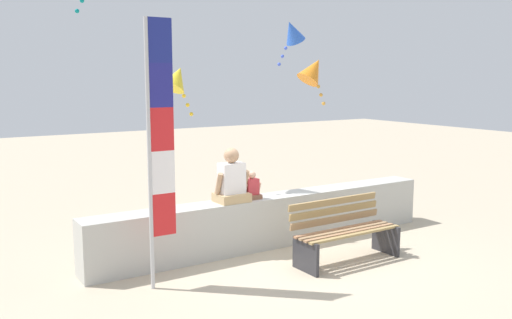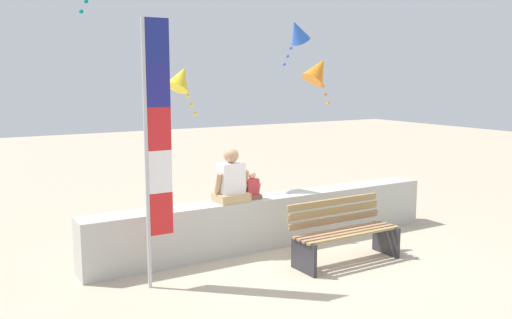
{
  "view_description": "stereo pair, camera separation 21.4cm",
  "coord_description": "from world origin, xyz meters",
  "px_view_note": "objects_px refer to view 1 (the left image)",
  "views": [
    {
      "loc": [
        -4.72,
        -6.25,
        2.64
      ],
      "look_at": [
        -0.27,
        0.82,
        1.4
      ],
      "focal_mm": 38.82,
      "sensor_mm": 36.0,
      "label": 1
    },
    {
      "loc": [
        -4.54,
        -6.36,
        2.64
      ],
      "look_at": [
        -0.27,
        0.82,
        1.4
      ],
      "focal_mm": 38.82,
      "sensor_mm": 36.0,
      "label": 2
    }
  ],
  "objects_px": {
    "park_bench": "(344,232)",
    "flag_banner": "(157,140)",
    "kite_blue": "(292,32)",
    "kite_orange": "(313,70)",
    "person_child": "(252,188)",
    "person_adult": "(232,181)",
    "kite_yellow": "(177,78)"
  },
  "relations": [
    {
      "from": "person_adult",
      "to": "flag_banner",
      "type": "relative_size",
      "value": 0.24
    },
    {
      "from": "person_child",
      "to": "kite_orange",
      "type": "distance_m",
      "value": 4.62
    },
    {
      "from": "park_bench",
      "to": "person_adult",
      "type": "bearing_deg",
      "value": 136.09
    },
    {
      "from": "person_child",
      "to": "kite_blue",
      "type": "xyz_separation_m",
      "value": [
        3.11,
        3.28,
        2.68
      ]
    },
    {
      "from": "park_bench",
      "to": "flag_banner",
      "type": "relative_size",
      "value": 0.5
    },
    {
      "from": "park_bench",
      "to": "kite_yellow",
      "type": "xyz_separation_m",
      "value": [
        -0.51,
        4.62,
        2.2
      ]
    },
    {
      "from": "park_bench",
      "to": "person_adult",
      "type": "height_order",
      "value": "person_adult"
    },
    {
      "from": "person_adult",
      "to": "kite_yellow",
      "type": "relative_size",
      "value": 0.75
    },
    {
      "from": "park_bench",
      "to": "person_adult",
      "type": "xyz_separation_m",
      "value": [
        -1.21,
        1.16,
        0.69
      ]
    },
    {
      "from": "person_child",
      "to": "flag_banner",
      "type": "relative_size",
      "value": 0.13
    },
    {
      "from": "park_bench",
      "to": "kite_yellow",
      "type": "height_order",
      "value": "kite_yellow"
    },
    {
      "from": "flag_banner",
      "to": "kite_yellow",
      "type": "xyz_separation_m",
      "value": [
        2.14,
        4.17,
        0.74
      ]
    },
    {
      "from": "park_bench",
      "to": "kite_yellow",
      "type": "relative_size",
      "value": 1.52
    },
    {
      "from": "flag_banner",
      "to": "kite_blue",
      "type": "height_order",
      "value": "kite_blue"
    },
    {
      "from": "kite_yellow",
      "to": "person_adult",
      "type": "bearing_deg",
      "value": -101.4
    },
    {
      "from": "park_bench",
      "to": "flag_banner",
      "type": "height_order",
      "value": "flag_banner"
    },
    {
      "from": "person_adult",
      "to": "flag_banner",
      "type": "xyz_separation_m",
      "value": [
        -1.45,
        -0.71,
        0.77
      ]
    },
    {
      "from": "person_adult",
      "to": "kite_blue",
      "type": "relative_size",
      "value": 0.75
    },
    {
      "from": "person_adult",
      "to": "flag_banner",
      "type": "height_order",
      "value": "flag_banner"
    },
    {
      "from": "person_child",
      "to": "kite_orange",
      "type": "xyz_separation_m",
      "value": [
        3.27,
        2.71,
        1.83
      ]
    },
    {
      "from": "kite_yellow",
      "to": "kite_orange",
      "type": "height_order",
      "value": "kite_orange"
    },
    {
      "from": "flag_banner",
      "to": "kite_blue",
      "type": "distance_m",
      "value": 6.57
    },
    {
      "from": "kite_blue",
      "to": "kite_orange",
      "type": "xyz_separation_m",
      "value": [
        0.16,
        -0.57,
        -0.85
      ]
    },
    {
      "from": "park_bench",
      "to": "kite_orange",
      "type": "relative_size",
      "value": 1.47
    },
    {
      "from": "park_bench",
      "to": "kite_yellow",
      "type": "bearing_deg",
      "value": 96.27
    },
    {
      "from": "flag_banner",
      "to": "kite_blue",
      "type": "bearing_deg",
      "value": 39.09
    },
    {
      "from": "person_adult",
      "to": "person_child",
      "type": "relative_size",
      "value": 1.87
    },
    {
      "from": "flag_banner",
      "to": "kite_orange",
      "type": "xyz_separation_m",
      "value": [
        5.08,
        3.42,
        0.91
      ]
    },
    {
      "from": "park_bench",
      "to": "kite_orange",
      "type": "distance_m",
      "value": 5.15
    },
    {
      "from": "person_adult",
      "to": "flag_banner",
      "type": "bearing_deg",
      "value": -153.96
    },
    {
      "from": "person_child",
      "to": "kite_yellow",
      "type": "bearing_deg",
      "value": 84.36
    },
    {
      "from": "person_child",
      "to": "flag_banner",
      "type": "distance_m",
      "value": 2.14
    }
  ]
}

